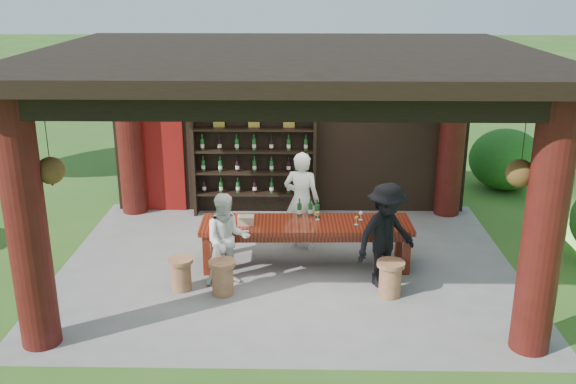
{
  "coord_description": "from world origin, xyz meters",
  "views": [
    {
      "loc": [
        0.2,
        -9.64,
        4.52
      ],
      "look_at": [
        0.0,
        0.4,
        1.15
      ],
      "focal_mm": 40.0,
      "sensor_mm": 36.0,
      "label": 1
    }
  ],
  "objects_px": {
    "wine_shelf": "(254,163)",
    "tasting_table": "(306,229)",
    "stool_near_right": "(390,278)",
    "napkin_basket": "(246,220)",
    "stool_far_left": "(181,273)",
    "stool_near_left": "(223,277)",
    "host": "(302,200)",
    "guest_man": "(386,236)",
    "guest_woman": "(227,240)"
  },
  "relations": [
    {
      "from": "stool_near_left",
      "to": "napkin_basket",
      "type": "height_order",
      "value": "napkin_basket"
    },
    {
      "from": "tasting_table",
      "to": "stool_near_right",
      "type": "distance_m",
      "value": 1.67
    },
    {
      "from": "napkin_basket",
      "to": "wine_shelf",
      "type": "bearing_deg",
      "value": 90.74
    },
    {
      "from": "stool_near_right",
      "to": "stool_far_left",
      "type": "bearing_deg",
      "value": 177.4
    },
    {
      "from": "guest_woman",
      "to": "stool_far_left",
      "type": "bearing_deg",
      "value": -176.33
    },
    {
      "from": "stool_near_right",
      "to": "napkin_basket",
      "type": "xyz_separation_m",
      "value": [
        -2.21,
        0.96,
        0.53
      ]
    },
    {
      "from": "stool_near_left",
      "to": "host",
      "type": "relative_size",
      "value": 0.31
    },
    {
      "from": "stool_near_right",
      "to": "host",
      "type": "xyz_separation_m",
      "value": [
        -1.32,
        1.82,
        0.57
      ]
    },
    {
      "from": "stool_far_left",
      "to": "stool_near_left",
      "type": "bearing_deg",
      "value": -11.71
    },
    {
      "from": "stool_far_left",
      "to": "host",
      "type": "height_order",
      "value": "host"
    },
    {
      "from": "guest_woman",
      "to": "napkin_basket",
      "type": "bearing_deg",
      "value": 54.85
    },
    {
      "from": "wine_shelf",
      "to": "stool_far_left",
      "type": "bearing_deg",
      "value": -105.08
    },
    {
      "from": "tasting_table",
      "to": "host",
      "type": "height_order",
      "value": "host"
    },
    {
      "from": "tasting_table",
      "to": "guest_woman",
      "type": "xyz_separation_m",
      "value": [
        -1.21,
        -0.7,
        0.1
      ]
    },
    {
      "from": "guest_man",
      "to": "stool_near_right",
      "type": "bearing_deg",
      "value": -116.64
    },
    {
      "from": "wine_shelf",
      "to": "guest_man",
      "type": "distance_m",
      "value": 3.82
    },
    {
      "from": "stool_far_left",
      "to": "guest_man",
      "type": "relative_size",
      "value": 0.31
    },
    {
      "from": "stool_near_right",
      "to": "guest_woman",
      "type": "xyz_separation_m",
      "value": [
        -2.45,
        0.36,
        0.44
      ]
    },
    {
      "from": "stool_far_left",
      "to": "napkin_basket",
      "type": "distance_m",
      "value": 1.35
    },
    {
      "from": "stool_far_left",
      "to": "stool_near_right",
      "type": "bearing_deg",
      "value": -2.6
    },
    {
      "from": "host",
      "to": "napkin_basket",
      "type": "distance_m",
      "value": 1.24
    },
    {
      "from": "guest_woman",
      "to": "guest_man",
      "type": "distance_m",
      "value": 2.41
    },
    {
      "from": "stool_near_right",
      "to": "guest_woman",
      "type": "relative_size",
      "value": 0.38
    },
    {
      "from": "wine_shelf",
      "to": "tasting_table",
      "type": "relative_size",
      "value": 0.7
    },
    {
      "from": "host",
      "to": "napkin_basket",
      "type": "xyz_separation_m",
      "value": [
        -0.9,
        -0.86,
        -0.04
      ]
    },
    {
      "from": "tasting_table",
      "to": "napkin_basket",
      "type": "xyz_separation_m",
      "value": [
        -0.97,
        -0.1,
        0.19
      ]
    },
    {
      "from": "tasting_table",
      "to": "guest_woman",
      "type": "relative_size",
      "value": 2.35
    },
    {
      "from": "wine_shelf",
      "to": "guest_woman",
      "type": "distance_m",
      "value": 3.13
    },
    {
      "from": "guest_woman",
      "to": "stool_near_left",
      "type": "bearing_deg",
      "value": -110.31
    },
    {
      "from": "wine_shelf",
      "to": "stool_near_left",
      "type": "distance_m",
      "value": 3.55
    },
    {
      "from": "wine_shelf",
      "to": "stool_near_right",
      "type": "relative_size",
      "value": 4.4
    },
    {
      "from": "guest_woman",
      "to": "guest_man",
      "type": "bearing_deg",
      "value": -13.77
    },
    {
      "from": "stool_near_left",
      "to": "stool_far_left",
      "type": "relative_size",
      "value": 1.05
    },
    {
      "from": "host",
      "to": "napkin_basket",
      "type": "relative_size",
      "value": 6.63
    },
    {
      "from": "host",
      "to": "stool_near_right",
      "type": "bearing_deg",
      "value": 141.82
    },
    {
      "from": "stool_far_left",
      "to": "guest_woman",
      "type": "xyz_separation_m",
      "value": [
        0.69,
        0.21,
        0.46
      ]
    },
    {
      "from": "stool_far_left",
      "to": "guest_woman",
      "type": "distance_m",
      "value": 0.86
    },
    {
      "from": "guest_woman",
      "to": "wine_shelf",
      "type": "bearing_deg",
      "value": 72.65
    },
    {
      "from": "host",
      "to": "guest_man",
      "type": "bearing_deg",
      "value": 146.8
    },
    {
      "from": "stool_near_right",
      "to": "guest_man",
      "type": "bearing_deg",
      "value": 97.09
    },
    {
      "from": "stool_near_left",
      "to": "napkin_basket",
      "type": "relative_size",
      "value": 2.05
    },
    {
      "from": "guest_man",
      "to": "tasting_table",
      "type": "bearing_deg",
      "value": 115.69
    },
    {
      "from": "stool_near_left",
      "to": "guest_woman",
      "type": "xyz_separation_m",
      "value": [
        0.04,
        0.35,
        0.45
      ]
    },
    {
      "from": "napkin_basket",
      "to": "stool_far_left",
      "type": "bearing_deg",
      "value": -138.65
    },
    {
      "from": "host",
      "to": "guest_man",
      "type": "distance_m",
      "value": 1.95
    },
    {
      "from": "tasting_table",
      "to": "stool_near_right",
      "type": "relative_size",
      "value": 6.25
    },
    {
      "from": "tasting_table",
      "to": "stool_near_left",
      "type": "relative_size",
      "value": 6.44
    },
    {
      "from": "tasting_table",
      "to": "guest_man",
      "type": "relative_size",
      "value": 2.09
    },
    {
      "from": "stool_far_left",
      "to": "napkin_basket",
      "type": "height_order",
      "value": "napkin_basket"
    },
    {
      "from": "tasting_table",
      "to": "stool_near_right",
      "type": "bearing_deg",
      "value": -40.36
    }
  ]
}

